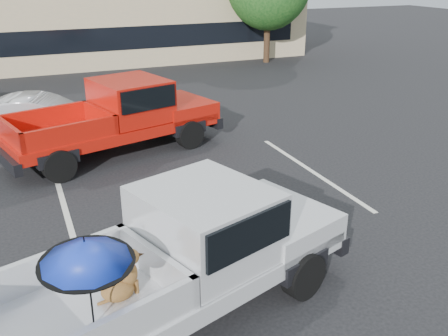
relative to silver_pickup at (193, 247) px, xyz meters
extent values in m
plane|color=black|center=(1.56, 1.91, -1.05)|extent=(90.00, 90.00, 0.00)
cube|color=silver|center=(-1.44, 3.91, -1.05)|extent=(0.12, 5.00, 0.01)
cube|color=silver|center=(4.56, 3.91, -1.05)|extent=(0.12, 5.00, 0.01)
cube|color=#CCB388|center=(3.56, 22.91, 1.95)|extent=(20.00, 8.00, 6.00)
cube|color=black|center=(3.56, 18.93, 0.45)|extent=(18.00, 0.08, 1.10)
cylinder|color=#332114|center=(10.56, 17.91, 0.31)|extent=(0.32, 0.32, 2.73)
cylinder|color=#332114|center=(7.56, 25.91, 0.38)|extent=(0.32, 0.32, 2.86)
cylinder|color=black|center=(-2.35, 0.20, -0.67)|extent=(0.81, 0.51, 0.76)
cylinder|color=black|center=(1.65, -0.41, -0.67)|extent=(0.81, 0.51, 0.76)
cylinder|color=black|center=(1.07, 1.34, -0.67)|extent=(0.81, 0.51, 0.76)
cube|color=silver|center=(-0.30, -0.09, -0.38)|extent=(5.72, 3.53, 0.28)
cube|color=silver|center=(1.60, 0.54, -0.17)|extent=(2.03, 2.30, 0.46)
cube|color=black|center=(2.31, 0.78, -0.55)|extent=(0.81, 1.92, 0.30)
cube|color=silver|center=(0.22, 0.09, 0.30)|extent=(2.15, 2.27, 1.05)
cube|color=black|center=(0.22, 0.09, 0.50)|extent=(2.04, 2.32, 0.55)
cube|color=black|center=(-1.68, -0.55, -0.32)|extent=(2.76, 2.47, 0.10)
cube|color=silver|center=(-1.95, 0.28, -0.02)|extent=(2.21, 0.82, 0.50)
cube|color=silver|center=(-1.40, -1.37, -0.02)|extent=(2.21, 0.82, 0.50)
cube|color=silver|center=(-0.63, -0.20, -0.02)|extent=(0.68, 1.78, 0.50)
ellipsoid|color=brown|center=(-1.20, -0.42, -0.13)|extent=(0.53, 0.48, 0.29)
cylinder|color=brown|center=(-0.95, -0.42, -0.16)|extent=(0.06, 0.06, 0.22)
cylinder|color=brown|center=(-1.00, -0.28, -0.16)|extent=(0.06, 0.06, 0.22)
ellipsoid|color=brown|center=(-1.05, -0.37, 0.06)|extent=(0.34, 0.32, 0.39)
cylinder|color=red|center=(-1.03, -0.37, 0.18)|extent=(0.19, 0.19, 0.04)
sphere|color=brown|center=(-0.97, -0.35, 0.28)|extent=(0.21, 0.21, 0.21)
cone|color=black|center=(-0.86, -0.31, 0.26)|extent=(0.17, 0.14, 0.10)
cone|color=black|center=(-0.97, -0.41, 0.39)|extent=(0.07, 0.07, 0.11)
cone|color=black|center=(-1.01, -0.30, 0.39)|extent=(0.07, 0.07, 0.11)
cylinder|color=brown|center=(-1.35, -0.48, -0.22)|extent=(0.26, 0.05, 0.09)
cylinder|color=black|center=(-1.58, -0.89, 0.25)|extent=(0.02, 0.10, 1.05)
cone|color=#1632C5|center=(-1.58, -0.89, 0.80)|extent=(1.10, 1.12, 0.36)
cylinder|color=black|center=(-1.58, -0.89, 0.96)|extent=(0.02, 0.02, 0.10)
cylinder|color=black|center=(-1.58, -0.89, 0.67)|extent=(1.10, 1.10, 0.09)
cylinder|color=black|center=(-1.35, 5.74, -0.65)|extent=(0.85, 0.50, 0.80)
cylinder|color=black|center=(-1.86, 7.60, -0.65)|extent=(0.85, 0.50, 0.80)
cylinder|color=black|center=(2.31, 6.75, -0.65)|extent=(0.85, 0.50, 0.80)
cylinder|color=black|center=(1.79, 8.61, -0.65)|extent=(0.85, 0.50, 0.80)
cube|color=red|center=(0.27, 7.19, -0.35)|extent=(6.00, 3.46, 0.29)
cube|color=red|center=(2.30, 7.75, -0.13)|extent=(2.06, 2.37, 0.48)
cube|color=black|center=(3.06, 7.96, -0.53)|extent=(0.75, 2.04, 0.32)
cube|color=black|center=(-2.52, 6.42, -0.53)|extent=(0.73, 2.04, 0.29)
cube|color=red|center=(0.83, 7.34, 0.37)|extent=(2.19, 2.33, 1.10)
cube|color=black|center=(0.83, 7.34, 0.58)|extent=(2.06, 2.39, 0.58)
cube|color=black|center=(-1.20, 6.78, -0.28)|extent=(2.85, 2.51, 0.11)
cube|color=red|center=(-1.44, 7.67, 0.03)|extent=(2.36, 0.75, 0.53)
cube|color=red|center=(-0.95, 5.90, 0.03)|extent=(2.36, 0.75, 0.53)
cube|color=red|center=(-2.31, 6.47, 0.03)|extent=(0.62, 1.89, 0.53)
cube|color=red|center=(-0.08, 7.09, 0.03)|extent=(0.62, 1.89, 0.53)
imported|color=#B2B4BA|center=(-1.45, 9.15, -0.39)|extent=(4.28, 2.63, 1.33)
camera|label=1|loc=(-2.04, -5.93, 3.79)|focal=40.00mm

